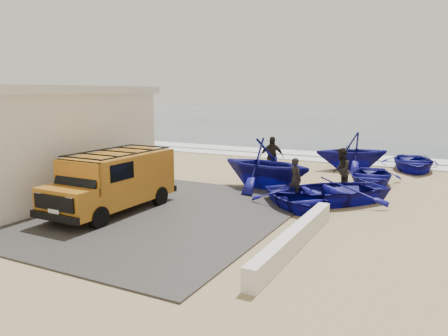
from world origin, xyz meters
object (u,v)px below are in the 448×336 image
at_px(van, 114,180).
at_px(boat_mid_right, 370,176).
at_px(building, 8,140).
at_px(boat_near_right, 329,191).
at_px(fisherman_middle, 341,170).
at_px(boat_mid_left, 265,164).
at_px(boat_near_left, 298,198).
at_px(boat_far_right, 413,162).
at_px(parapet, 295,238).
at_px(fisherman_front, 295,179).
at_px(fisherman_back, 272,157).
at_px(boat_far_left, 352,151).

relative_size(van, boat_mid_right, 1.31).
xyz_separation_m(building, van, (5.86, -0.39, -1.04)).
distance_m(boat_near_right, fisherman_middle, 1.93).
relative_size(van, boat_mid_left, 1.20).
bearing_deg(building, boat_near_right, 19.00).
height_order(boat_near_left, boat_near_right, boat_near_right).
bearing_deg(boat_near_left, boat_far_right, 28.80).
height_order(parapet, boat_far_right, boat_far_right).
xyz_separation_m(building, boat_near_left, (11.33, 2.89, -1.79)).
relative_size(parapet, fisherman_front, 3.71).
bearing_deg(boat_near_left, building, 149.78).
distance_m(boat_far_right, fisherman_middle, 7.25).
bearing_deg(boat_near_left, fisherman_back, 76.02).
bearing_deg(van, boat_far_left, 65.99).
relative_size(boat_mid_right, fisherman_back, 1.90).
bearing_deg(fisherman_middle, fisherman_front, -36.55).
height_order(boat_mid_left, boat_mid_right, boat_mid_left).
distance_m(building, fisherman_middle, 13.60).
height_order(boat_mid_right, fisherman_middle, fisherman_middle).
bearing_deg(van, fisherman_front, 42.74).
xyz_separation_m(boat_near_right, fisherman_front, (-1.29, -0.10, 0.36)).
relative_size(van, boat_far_left, 1.30).
distance_m(parapet, van, 6.72).
bearing_deg(boat_near_right, parapet, -39.33).
distance_m(boat_near_left, fisherman_middle, 3.30).
xyz_separation_m(parapet, van, (-6.64, 0.61, 0.85)).
xyz_separation_m(boat_mid_right, fisherman_front, (-2.13, -4.04, 0.42)).
distance_m(boat_near_left, fisherman_front, 1.35).
distance_m(boat_near_right, fisherman_front, 1.34).
bearing_deg(boat_far_left, boat_far_right, 82.82).
xyz_separation_m(parapet, fisherman_middle, (-0.39, 7.05, 0.65)).
height_order(fisherman_front, fisherman_middle, fisherman_middle).
relative_size(boat_near_right, fisherman_back, 2.22).
relative_size(building, boat_far_right, 2.25).
distance_m(boat_far_right, fisherman_back, 7.85).
height_order(boat_near_left, boat_mid_left, boat_mid_left).
bearing_deg(fisherman_back, parapet, -92.24).
height_order(boat_far_left, boat_far_right, boat_far_left).
xyz_separation_m(building, parapet, (12.50, -1.00, -1.89)).
bearing_deg(fisherman_back, building, -164.28).
xyz_separation_m(van, boat_mid_right, (7.10, 8.52, -0.74)).
bearing_deg(van, fisherman_middle, 46.66).
xyz_separation_m(boat_near_left, boat_mid_right, (1.64, 5.23, 0.01)).
xyz_separation_m(boat_far_right, fisherman_back, (-5.90, -5.14, 0.56)).
bearing_deg(fisherman_middle, boat_mid_right, 154.02).
distance_m(building, van, 5.97).
bearing_deg(building, boat_near_left, 14.33).
bearing_deg(building, fisherman_front, 20.63).
bearing_deg(boat_near_right, boat_far_right, 122.40).
xyz_separation_m(boat_near_left, boat_far_right, (3.00, 10.05, 0.06)).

